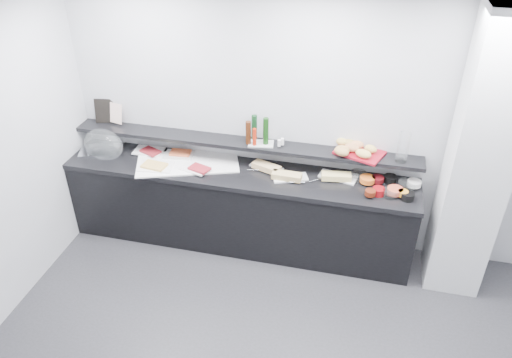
% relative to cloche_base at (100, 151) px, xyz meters
% --- Properties ---
extents(back_wall, '(5.00, 0.02, 2.70)m').
position_rel_cloche_base_xyz_m(back_wall, '(2.24, 0.28, 0.43)').
color(back_wall, '#B5B7BC').
rests_on(back_wall, ground).
extents(ceiling, '(5.00, 5.00, 0.00)m').
position_rel_cloche_base_xyz_m(ceiling, '(2.24, -1.72, 1.78)').
color(ceiling, white).
rests_on(ceiling, back_wall).
extents(column, '(0.50, 0.50, 2.70)m').
position_rel_cloche_base_xyz_m(column, '(3.74, -0.07, 0.43)').
color(column, silver).
rests_on(column, ground).
extents(buffet_cabinet, '(3.60, 0.60, 0.85)m').
position_rel_cloche_base_xyz_m(buffet_cabinet, '(1.54, -0.02, -0.50)').
color(buffet_cabinet, black).
rests_on(buffet_cabinet, ground).
extents(counter_top, '(3.62, 0.62, 0.05)m').
position_rel_cloche_base_xyz_m(counter_top, '(1.54, -0.02, -0.05)').
color(counter_top, black).
rests_on(counter_top, buffet_cabinet).
extents(wall_shelf, '(3.60, 0.25, 0.04)m').
position_rel_cloche_base_xyz_m(wall_shelf, '(1.54, 0.15, 0.21)').
color(wall_shelf, black).
rests_on(wall_shelf, back_wall).
extents(cloche_base, '(0.48, 0.39, 0.04)m').
position_rel_cloche_base_xyz_m(cloche_base, '(0.00, 0.00, 0.00)').
color(cloche_base, silver).
rests_on(cloche_base, counter_top).
extents(cloche_dome, '(0.50, 0.38, 0.34)m').
position_rel_cloche_base_xyz_m(cloche_dome, '(0.07, -0.03, 0.11)').
color(cloche_dome, white).
rests_on(cloche_dome, cloche_base).
extents(linen_runner, '(1.15, 0.82, 0.01)m').
position_rel_cloche_base_xyz_m(linen_runner, '(0.99, 0.01, -0.01)').
color(linen_runner, white).
rests_on(linen_runner, counter_top).
extents(platter_meat_a, '(0.32, 0.22, 0.01)m').
position_rel_cloche_base_xyz_m(platter_meat_a, '(0.51, 0.13, 0.00)').
color(platter_meat_a, white).
rests_on(platter_meat_a, linen_runner).
extents(food_meat_a, '(0.24, 0.20, 0.02)m').
position_rel_cloche_base_xyz_m(food_meat_a, '(0.55, 0.09, 0.02)').
color(food_meat_a, maroon).
rests_on(food_meat_a, platter_meat_a).
extents(platter_salmon, '(0.32, 0.24, 0.01)m').
position_rel_cloche_base_xyz_m(platter_salmon, '(0.86, 0.12, 0.00)').
color(platter_salmon, silver).
rests_on(platter_salmon, linen_runner).
extents(food_salmon, '(0.23, 0.16, 0.02)m').
position_rel_cloche_base_xyz_m(food_salmon, '(0.87, 0.14, 0.02)').
color(food_salmon, '#E25B2E').
rests_on(food_salmon, platter_salmon).
extents(platter_cheese, '(0.37, 0.27, 0.01)m').
position_rel_cloche_base_xyz_m(platter_cheese, '(0.72, -0.16, 0.00)').
color(platter_cheese, white).
rests_on(platter_cheese, linen_runner).
extents(food_cheese, '(0.26, 0.18, 0.02)m').
position_rel_cloche_base_xyz_m(food_cheese, '(0.70, -0.17, 0.02)').
color(food_cheese, '#DCAD55').
rests_on(food_cheese, platter_cheese).
extents(platter_meat_b, '(0.32, 0.26, 0.01)m').
position_rel_cloche_base_xyz_m(platter_meat_b, '(1.11, -0.10, 0.00)').
color(platter_meat_b, white).
rests_on(platter_meat_b, linen_runner).
extents(food_meat_b, '(0.24, 0.19, 0.02)m').
position_rel_cloche_base_xyz_m(food_meat_b, '(1.17, -0.12, 0.02)').
color(food_meat_b, maroon).
rests_on(food_meat_b, platter_meat_b).
extents(sandwich_plate_left, '(0.36, 0.25, 0.01)m').
position_rel_cloche_base_xyz_m(sandwich_plate_left, '(1.81, 0.12, -0.01)').
color(sandwich_plate_left, white).
rests_on(sandwich_plate_left, counter_top).
extents(sandwich_food_left, '(0.31, 0.21, 0.06)m').
position_rel_cloche_base_xyz_m(sandwich_food_left, '(1.82, 0.06, 0.02)').
color(sandwich_food_left, tan).
rests_on(sandwich_food_left, sandwich_plate_left).
extents(tongs_left, '(0.16, 0.05, 0.01)m').
position_rel_cloche_base_xyz_m(tongs_left, '(1.71, 0.02, -0.00)').
color(tongs_left, '#ADB0B4').
rests_on(tongs_left, sandwich_plate_left).
extents(sandwich_plate_mid, '(0.37, 0.26, 0.01)m').
position_rel_cloche_base_xyz_m(sandwich_plate_mid, '(2.08, -0.03, -0.01)').
color(sandwich_plate_mid, white).
rests_on(sandwich_plate_mid, counter_top).
extents(sandwich_food_mid, '(0.29, 0.12, 0.06)m').
position_rel_cloche_base_xyz_m(sandwich_food_mid, '(2.05, -0.06, 0.02)').
color(sandwich_food_mid, tan).
rests_on(sandwich_food_mid, sandwich_plate_mid).
extents(tongs_mid, '(0.16, 0.04, 0.01)m').
position_rel_cloche_base_xyz_m(tongs_mid, '(2.16, -0.11, -0.00)').
color(tongs_mid, silver).
rests_on(tongs_mid, sandwich_plate_mid).
extents(sandwich_plate_right, '(0.39, 0.23, 0.01)m').
position_rel_cloche_base_xyz_m(sandwich_plate_right, '(2.54, 0.10, -0.01)').
color(sandwich_plate_right, white).
rests_on(sandwich_plate_right, counter_top).
extents(sandwich_food_right, '(0.30, 0.15, 0.06)m').
position_rel_cloche_base_xyz_m(sandwich_food_right, '(2.53, 0.04, 0.02)').
color(sandwich_food_right, '#E3CB77').
rests_on(sandwich_food_right, sandwich_plate_right).
extents(tongs_right, '(0.13, 0.10, 0.01)m').
position_rel_cloche_base_xyz_m(tongs_right, '(2.34, -0.02, -0.00)').
color(tongs_right, '#AEB0B5').
rests_on(tongs_right, sandwich_plate_right).
extents(bowl_glass_fruit, '(0.23, 0.23, 0.07)m').
position_rel_cloche_base_xyz_m(bowl_glass_fruit, '(2.73, 0.12, 0.02)').
color(bowl_glass_fruit, white).
rests_on(bowl_glass_fruit, counter_top).
extents(fill_glass_fruit, '(0.18, 0.18, 0.05)m').
position_rel_cloche_base_xyz_m(fill_glass_fruit, '(2.83, 0.06, 0.03)').
color(fill_glass_fruit, orange).
rests_on(fill_glass_fruit, bowl_glass_fruit).
extents(bowl_black_jam, '(0.16, 0.16, 0.07)m').
position_rel_cloche_base_xyz_m(bowl_black_jam, '(3.04, 0.13, 0.02)').
color(bowl_black_jam, black).
rests_on(bowl_black_jam, counter_top).
extents(fill_black_jam, '(0.12, 0.12, 0.05)m').
position_rel_cloche_base_xyz_m(fill_black_jam, '(2.92, 0.08, 0.03)').
color(fill_black_jam, '#580C11').
rests_on(fill_black_jam, bowl_black_jam).
extents(bowl_glass_cream, '(0.20, 0.20, 0.07)m').
position_rel_cloche_base_xyz_m(bowl_glass_cream, '(3.20, 0.06, 0.02)').
color(bowl_glass_cream, white).
rests_on(bowl_glass_cream, counter_top).
extents(fill_glass_cream, '(0.18, 0.18, 0.05)m').
position_rel_cloche_base_xyz_m(fill_glass_cream, '(3.27, 0.09, 0.03)').
color(fill_glass_cream, white).
rests_on(fill_glass_cream, bowl_glass_cream).
extents(bowl_red_jam, '(0.15, 0.15, 0.07)m').
position_rel_cloche_base_xyz_m(bowl_red_jam, '(2.94, -0.11, 0.02)').
color(bowl_red_jam, maroon).
rests_on(bowl_red_jam, counter_top).
extents(fill_red_jam, '(0.11, 0.11, 0.05)m').
position_rel_cloche_base_xyz_m(fill_red_jam, '(2.86, -0.17, 0.03)').
color(fill_red_jam, '#531A0B').
rests_on(fill_red_jam, bowl_red_jam).
extents(bowl_glass_salmon, '(0.18, 0.18, 0.07)m').
position_rel_cloche_base_xyz_m(bowl_glass_salmon, '(3.05, -0.12, 0.02)').
color(bowl_glass_salmon, silver).
rests_on(bowl_glass_salmon, counter_top).
extents(fill_glass_salmon, '(0.19, 0.19, 0.05)m').
position_rel_cloche_base_xyz_m(fill_glass_salmon, '(3.09, -0.08, 0.03)').
color(fill_glass_salmon, '#CC4D32').
rests_on(fill_glass_salmon, bowl_glass_salmon).
extents(bowl_black_fruit, '(0.16, 0.16, 0.07)m').
position_rel_cloche_base_xyz_m(bowl_black_fruit, '(3.20, -0.13, 0.02)').
color(bowl_black_fruit, black).
rests_on(bowl_black_fruit, counter_top).
extents(fill_black_fruit, '(0.11, 0.11, 0.05)m').
position_rel_cloche_base_xyz_m(fill_black_fruit, '(3.16, -0.11, 0.03)').
color(fill_black_fruit, orange).
rests_on(fill_black_fruit, bowl_black_fruit).
extents(framed_print, '(0.22, 0.11, 0.26)m').
position_rel_cloche_base_xyz_m(framed_print, '(-0.01, 0.25, 0.36)').
color(framed_print, black).
rests_on(framed_print, wall_shelf).
extents(print_art, '(0.17, 0.09, 0.22)m').
position_rel_cloche_base_xyz_m(print_art, '(0.13, 0.22, 0.36)').
color(print_art, beige).
rests_on(print_art, framed_print).
extents(condiment_tray, '(0.27, 0.19, 0.01)m').
position_rel_cloche_base_xyz_m(condiment_tray, '(1.74, 0.15, 0.24)').
color(condiment_tray, silver).
rests_on(condiment_tray, wall_shelf).
extents(bottle_green_a, '(0.07, 0.07, 0.26)m').
position_rel_cloche_base_xyz_m(bottle_green_a, '(1.66, 0.22, 0.37)').
color(bottle_green_a, '#0E3316').
rests_on(bottle_green_a, condiment_tray).
extents(bottle_brown, '(0.06, 0.06, 0.24)m').
position_rel_cloche_base_xyz_m(bottle_brown, '(1.62, 0.11, 0.36)').
color(bottle_brown, '#3B1A0A').
rests_on(bottle_brown, condiment_tray).
extents(bottle_green_b, '(0.07, 0.07, 0.28)m').
position_rel_cloche_base_xyz_m(bottle_green_b, '(1.79, 0.15, 0.38)').
color(bottle_green_b, '#10360E').
rests_on(bottle_green_b, condiment_tray).
extents(bottle_hot, '(0.04, 0.04, 0.18)m').
position_rel_cloche_base_xyz_m(bottle_hot, '(1.69, 0.10, 0.33)').
color(bottle_hot, '#B1210C').
rests_on(bottle_hot, condiment_tray).
extents(shaker_salt, '(0.04, 0.04, 0.07)m').
position_rel_cloche_base_xyz_m(shaker_salt, '(1.96, 0.17, 0.28)').
color(shaker_salt, white).
rests_on(shaker_salt, condiment_tray).
extents(shaker_pepper, '(0.04, 0.04, 0.07)m').
position_rel_cloche_base_xyz_m(shaker_pepper, '(1.93, 0.13, 0.28)').
color(shaker_pepper, white).
rests_on(shaker_pepper, condiment_tray).
extents(bread_tray, '(0.52, 0.44, 0.02)m').
position_rel_cloche_base_xyz_m(bread_tray, '(2.72, 0.19, 0.24)').
color(bread_tray, maroon).
rests_on(bread_tray, wall_shelf).
extents(bread_roll_nw, '(0.15, 0.11, 0.08)m').
position_rel_cloche_base_xyz_m(bread_roll_nw, '(2.61, 0.26, 0.29)').
color(bread_roll_nw, '#AC8941').
rests_on(bread_roll_nw, bread_tray).
extents(bread_roll_n, '(0.14, 0.10, 0.08)m').
position_rel_cloche_base_xyz_m(bread_roll_n, '(2.54, 0.27, 0.29)').
color(bread_roll_n, gold).
rests_on(bread_roll_n, bread_tray).
extents(bread_roll_ne, '(0.16, 0.11, 0.08)m').
position_rel_cloche_base_xyz_m(bread_roll_ne, '(2.68, 0.24, 0.29)').
color(bread_roll_ne, '#D0844F').
rests_on(bread_roll_ne, bread_tray).
extents(bread_roll_sw, '(0.16, 0.12, 0.08)m').
position_rel_cloche_base_xyz_m(bread_roll_sw, '(2.56, 0.11, 0.29)').
color(bread_roll_sw, '#B28344').
rests_on(bread_roll_sw, bread_tray).
extents(bread_roll_s, '(0.18, 0.15, 0.08)m').
position_rel_cloche_base_xyz_m(bread_roll_s, '(2.55, 0.07, 0.29)').
color(bread_roll_s, '#B18043').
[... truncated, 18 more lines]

